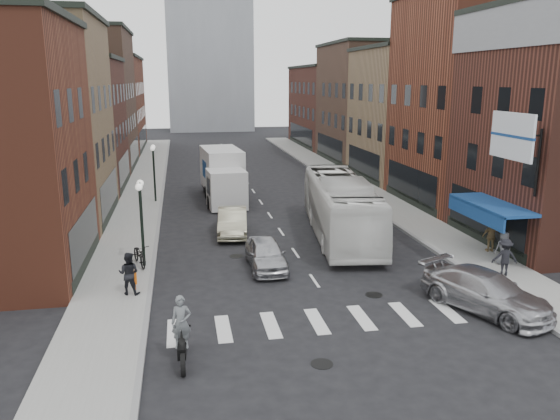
% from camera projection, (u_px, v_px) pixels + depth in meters
% --- Properties ---
extents(ground, '(160.00, 160.00, 0.00)m').
position_uv_depth(ground, '(320.00, 289.00, 22.85)').
color(ground, black).
rests_on(ground, ground).
extents(sidewalk_left, '(3.00, 74.00, 0.15)m').
position_uv_depth(sidewalk_left, '(143.00, 192.00, 42.39)').
color(sidewalk_left, gray).
rests_on(sidewalk_left, ground).
extents(sidewalk_right, '(3.00, 74.00, 0.15)m').
position_uv_depth(sidewalk_right, '(353.00, 184.00, 45.37)').
color(sidewalk_right, gray).
rests_on(sidewalk_right, ground).
extents(curb_left, '(0.20, 74.00, 0.16)m').
position_uv_depth(curb_left, '(163.00, 192.00, 42.67)').
color(curb_left, gray).
rests_on(curb_left, ground).
extents(curb_right, '(0.20, 74.00, 0.16)m').
position_uv_depth(curb_right, '(335.00, 186.00, 45.12)').
color(curb_right, gray).
rests_on(curb_right, ground).
extents(crosswalk_stripes, '(12.00, 2.20, 0.01)m').
position_uv_depth(crosswalk_stripes, '(341.00, 319.00, 19.99)').
color(crosswalk_stripes, silver).
rests_on(crosswalk_stripes, ground).
extents(bldg_left_mid_a, '(10.30, 10.20, 12.30)m').
position_uv_depth(bldg_left_mid_a, '(16.00, 121.00, 32.18)').
color(bldg_left_mid_a, '#90744F').
rests_on(bldg_left_mid_a, ground).
extents(bldg_left_mid_b, '(10.30, 10.20, 10.30)m').
position_uv_depth(bldg_left_mid_b, '(54.00, 125.00, 41.97)').
color(bldg_left_mid_b, '#4B241B').
rests_on(bldg_left_mid_b, ground).
extents(bldg_left_far_a, '(10.30, 12.20, 13.30)m').
position_uv_depth(bldg_left_far_a, '(78.00, 100.00, 52.14)').
color(bldg_left_far_a, brown).
rests_on(bldg_left_far_a, ground).
extents(bldg_left_far_b, '(10.30, 16.20, 11.30)m').
position_uv_depth(bldg_left_far_b, '(99.00, 104.00, 65.77)').
color(bldg_left_far_b, '#602B1B').
rests_on(bldg_left_far_b, ground).
extents(bldg_right_mid_a, '(10.30, 10.20, 14.30)m').
position_uv_depth(bldg_right_mid_a, '(483.00, 101.00, 37.21)').
color(bldg_right_mid_a, '#602B1B').
rests_on(bldg_right_mid_a, ground).
extents(bldg_right_mid_b, '(10.30, 10.20, 11.30)m').
position_uv_depth(bldg_right_mid_b, '(420.00, 114.00, 47.12)').
color(bldg_right_mid_b, '#90744F').
rests_on(bldg_right_mid_b, ground).
extents(bldg_right_far_a, '(10.30, 12.20, 12.30)m').
position_uv_depth(bldg_right_far_a, '(376.00, 103.00, 57.53)').
color(bldg_right_far_a, brown).
rests_on(bldg_right_far_a, ground).
extents(bldg_right_far_b, '(10.30, 16.20, 10.30)m').
position_uv_depth(bldg_right_far_b, '(338.00, 106.00, 71.15)').
color(bldg_right_far_b, '#4B241B').
rests_on(bldg_right_far_b, ground).
extents(awning_blue, '(1.80, 5.00, 0.78)m').
position_uv_depth(awning_blue, '(488.00, 206.00, 26.20)').
color(awning_blue, navy).
rests_on(awning_blue, ground).
extents(billboard_sign, '(1.52, 3.00, 3.70)m').
position_uv_depth(billboard_sign, '(514.00, 138.00, 23.41)').
color(billboard_sign, black).
rests_on(billboard_sign, ground).
extents(streetlamp_near, '(0.32, 1.22, 4.11)m').
position_uv_depth(streetlamp_near, '(141.00, 208.00, 24.70)').
color(streetlamp_near, black).
rests_on(streetlamp_near, ground).
extents(streetlamp_far, '(0.32, 1.22, 4.11)m').
position_uv_depth(streetlamp_far, '(154.00, 162.00, 38.09)').
color(streetlamp_far, black).
rests_on(streetlamp_far, ground).
extents(bike_rack, '(0.08, 0.68, 0.80)m').
position_uv_depth(bike_rack, '(135.00, 278.00, 22.63)').
color(bike_rack, '#D8590C').
rests_on(bike_rack, sidewalk_left).
extents(box_truck, '(2.98, 8.50, 3.63)m').
position_uv_depth(box_truck, '(223.00, 176.00, 39.31)').
color(box_truck, silver).
rests_on(box_truck, ground).
extents(motorcycle_rider, '(0.63, 2.20, 2.24)m').
position_uv_depth(motorcycle_rider, '(182.00, 332.00, 16.65)').
color(motorcycle_rider, black).
rests_on(motorcycle_rider, ground).
extents(transit_bus, '(4.38, 12.37, 3.37)m').
position_uv_depth(transit_bus, '(341.00, 207.00, 30.22)').
color(transit_bus, silver).
rests_on(transit_bus, ground).
extents(sedan_left_near, '(1.66, 4.10, 1.39)m').
position_uv_depth(sedan_left_near, '(266.00, 254.00, 25.24)').
color(sedan_left_near, '#B2B2B7').
rests_on(sedan_left_near, ground).
extents(sedan_left_far, '(2.05, 4.69, 1.50)m').
position_uv_depth(sedan_left_far, '(233.00, 222.00, 30.76)').
color(sedan_left_far, '#BEBA9A').
rests_on(sedan_left_far, ground).
extents(curb_car, '(4.07, 5.60, 1.51)m').
position_uv_depth(curb_car, '(486.00, 292.00, 20.61)').
color(curb_car, '#ADAEB2').
rests_on(curb_car, ground).
extents(parked_bicycle, '(1.24, 2.08, 1.03)m').
position_uv_depth(parked_bicycle, '(139.00, 254.00, 25.26)').
color(parked_bicycle, black).
rests_on(parked_bicycle, sidewalk_left).
extents(ped_left_solo, '(0.95, 0.69, 1.74)m').
position_uv_depth(ped_left_solo, '(129.00, 273.00, 21.78)').
color(ped_left_solo, black).
rests_on(ped_left_solo, sidewalk_left).
extents(ped_right_a, '(1.18, 0.82, 1.66)m').
position_uv_depth(ped_right_a, '(505.00, 257.00, 23.91)').
color(ped_right_a, black).
rests_on(ped_right_a, sidewalk_right).
extents(ped_right_b, '(0.97, 0.53, 1.60)m').
position_uv_depth(ped_right_b, '(491.00, 236.00, 27.25)').
color(ped_right_b, olive).
rests_on(ped_right_b, sidewalk_right).
extents(ped_right_c, '(0.81, 0.57, 1.57)m').
position_uv_depth(ped_right_c, '(504.00, 248.00, 25.35)').
color(ped_right_c, '#54555B').
rests_on(ped_right_c, sidewalk_right).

